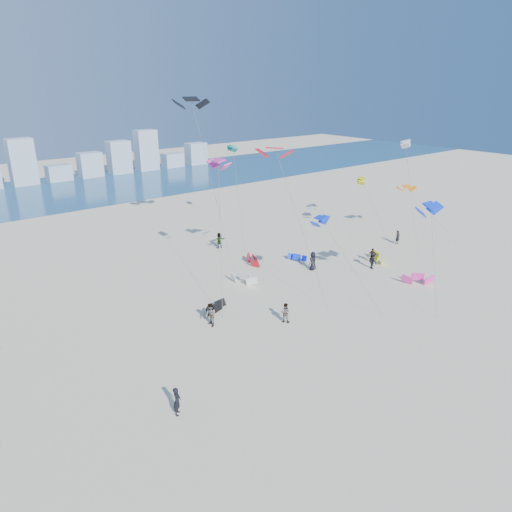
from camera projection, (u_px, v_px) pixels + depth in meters
ground at (391, 417)px, 26.94m from camera, size 220.00×220.00×0.00m
ocean at (33, 195)px, 79.44m from camera, size 220.00×220.00×0.00m
kitesurfer_near at (177, 401)px, 26.88m from camera, size 0.73×0.76×1.76m
kitesurfer_mid at (285, 313)px, 37.32m from camera, size 0.97×1.01×1.64m
kitesurfers_far at (295, 261)px, 47.82m from camera, size 28.96×16.11×1.92m
grounded_kites at (308, 272)px, 46.20m from camera, size 22.28×16.57×0.95m
flying_kites at (307, 154)px, 45.85m from camera, size 32.86×30.18×17.08m
distant_skyline at (8, 170)px, 84.96m from camera, size 85.00×3.00×8.40m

